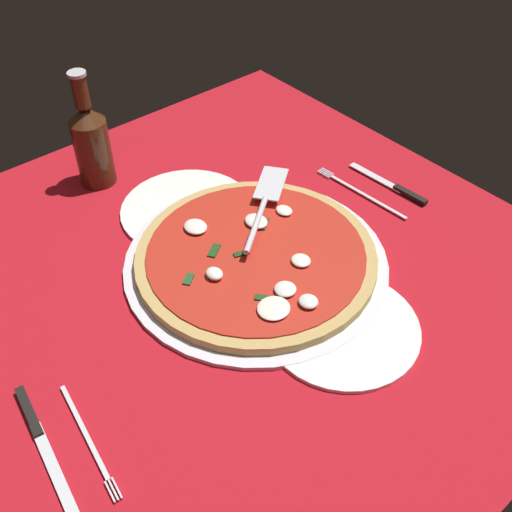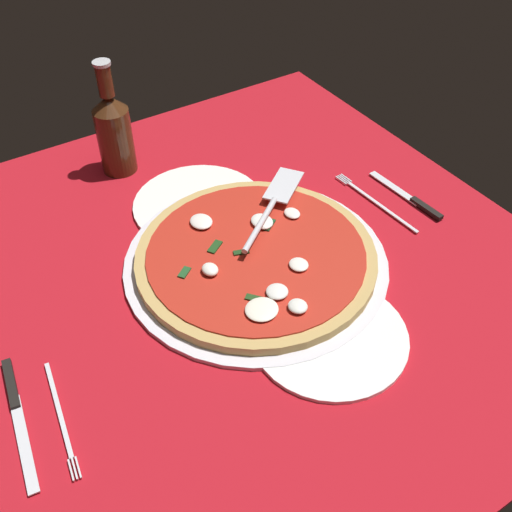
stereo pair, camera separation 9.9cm
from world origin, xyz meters
The scene contains 10 objects.
ground_plane centered at (0.00, 0.00, -0.40)cm, with size 101.28×101.28×0.80cm, color #AD131E.
checker_pattern centered at (0.00, 0.00, 0.05)cm, with size 101.28×101.28×0.10cm.
pizza_pan centered at (1.09, 5.03, 0.65)cm, with size 43.02×43.02×1.10cm, color silver.
dinner_plate_left centered at (-17.48, 4.54, 0.60)cm, with size 23.78×23.78×1.00cm, color white.
dinner_plate_right centered at (19.84, 5.72, 0.60)cm, with size 22.84×22.84×1.00cm, color white.
pizza centered at (1.16, 4.97, 2.17)cm, with size 39.12×39.12×3.22cm.
pizza_server centered at (-6.02, 12.85, 4.75)cm, with size 16.54×20.91×1.00cm.
place_setting_near centered at (9.79, -34.21, 0.47)cm, with size 21.94×13.12×1.40cm.
place_setting_far centered at (1.06, 35.12, 0.45)cm, with size 21.11×14.02×1.40cm.
beer_bottle centered at (-35.92, -2.81, 8.91)cm, with size 6.67×6.67×22.52cm.
Camera 2 is at (61.92, -33.92, 69.90)cm, focal length 42.96 mm.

